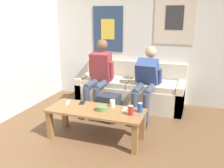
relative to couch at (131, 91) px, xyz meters
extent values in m
cube|color=silver|center=(0.20, 0.37, 1.00)|extent=(10.00, 0.05, 2.55)
cube|color=navy|center=(-0.57, 0.34, 1.08)|extent=(0.61, 0.01, 0.85)
cube|color=gold|center=(-0.57, 0.33, 1.08)|extent=(0.27, 0.01, 0.38)
cube|color=beige|center=(0.67, 0.34, 1.30)|extent=(0.69, 0.01, 0.91)
cube|color=#2D2D33|center=(0.67, 0.33, 1.30)|extent=(0.31, 0.01, 0.41)
cube|color=beige|center=(0.00, 0.28, 0.11)|extent=(1.91, 0.13, 0.78)
cube|color=beige|center=(0.00, -0.09, -0.08)|extent=(1.91, 0.61, 0.39)
cube|color=beige|center=(-0.90, -0.09, -0.02)|extent=(0.12, 0.61, 0.51)
cube|color=beige|center=(0.90, -0.09, -0.02)|extent=(0.12, 0.61, 0.51)
cube|color=beige|center=(-0.42, -0.09, 0.16)|extent=(0.82, 0.57, 0.10)
cube|color=beige|center=(0.42, -0.09, 0.16)|extent=(0.82, 0.57, 0.10)
cube|color=olive|center=(-0.09, -1.42, 0.13)|extent=(1.30, 0.52, 0.03)
cube|color=olive|center=(-0.68, -1.22, -0.08)|extent=(0.07, 0.07, 0.39)
cube|color=olive|center=(0.50, -1.22, -0.08)|extent=(0.07, 0.07, 0.39)
cube|color=olive|center=(-0.68, -1.63, -0.08)|extent=(0.07, 0.07, 0.39)
cube|color=olive|center=(0.50, -1.63, -0.08)|extent=(0.07, 0.07, 0.39)
cylinder|color=#384256|center=(-0.55, -0.54, 0.21)|extent=(0.11, 0.41, 0.11)
cylinder|color=#384256|center=(-0.55, -0.75, -0.02)|extent=(0.10, 0.10, 0.46)
cube|color=#232328|center=(-0.55, -0.82, -0.25)|extent=(0.11, 0.25, 0.05)
cylinder|color=#384256|center=(-0.37, -0.54, 0.21)|extent=(0.11, 0.41, 0.11)
cylinder|color=#384256|center=(-0.37, -0.75, -0.02)|extent=(0.10, 0.10, 0.46)
cube|color=#232328|center=(-0.37, -0.82, -0.25)|extent=(0.11, 0.25, 0.05)
cube|color=maroon|center=(-0.46, -0.29, 0.47)|extent=(0.34, 0.29, 0.54)
sphere|color=brown|center=(-0.46, -0.24, 0.85)|extent=(0.19, 0.19, 0.19)
cylinder|color=maroon|center=(-0.66, -0.30, 0.43)|extent=(0.08, 0.10, 0.29)
cylinder|color=maroon|center=(-0.27, -0.30, 0.43)|extent=(0.08, 0.10, 0.29)
cylinder|color=#384256|center=(0.26, -0.54, 0.21)|extent=(0.11, 0.42, 0.11)
cylinder|color=#384256|center=(0.26, -0.75, -0.02)|extent=(0.10, 0.10, 0.46)
cube|color=#232328|center=(0.26, -0.82, -0.25)|extent=(0.11, 0.25, 0.05)
cylinder|color=#384256|center=(0.44, -0.54, 0.21)|extent=(0.11, 0.42, 0.11)
cylinder|color=#384256|center=(0.44, -0.75, -0.02)|extent=(0.10, 0.10, 0.46)
cube|color=#232328|center=(0.44, -0.82, -0.25)|extent=(0.11, 0.25, 0.05)
cube|color=#33477F|center=(0.35, -0.22, 0.42)|extent=(0.37, 0.44, 0.51)
sphere|color=tan|center=(0.35, -0.05, 0.74)|extent=(0.20, 0.20, 0.20)
cylinder|color=#33477F|center=(0.16, -0.20, 0.37)|extent=(0.08, 0.14, 0.26)
cylinder|color=#33477F|center=(0.55, -0.20, 0.37)|extent=(0.08, 0.14, 0.26)
cube|color=#282D38|center=(-0.14, -0.78, -0.07)|extent=(0.33, 0.30, 0.42)
cube|color=#282D38|center=(-0.15, -0.90, -0.16)|extent=(0.22, 0.11, 0.19)
cylinder|color=#607F47|center=(0.00, -1.43, 0.18)|extent=(0.14, 0.14, 0.06)
torus|color=#607F47|center=(0.00, -1.43, 0.20)|extent=(0.15, 0.15, 0.02)
cylinder|color=silver|center=(0.08, -1.25, 0.20)|extent=(0.07, 0.07, 0.10)
cylinder|color=black|center=(0.08, -1.25, 0.25)|extent=(0.00, 0.00, 0.01)
cylinder|color=#28479E|center=(0.48, -1.31, 0.21)|extent=(0.07, 0.07, 0.12)
cylinder|color=silver|center=(0.48, -1.31, 0.27)|extent=(0.06, 0.06, 0.00)
cylinder|color=maroon|center=(0.40, -1.44, 0.21)|extent=(0.07, 0.07, 0.12)
cylinder|color=silver|center=(0.40, -1.44, 0.27)|extent=(0.06, 0.06, 0.00)
cube|color=white|center=(0.28, -1.34, 0.16)|extent=(0.04, 0.15, 0.02)
cylinder|color=#333842|center=(0.27, -1.30, 0.17)|extent=(0.01, 0.01, 0.00)
cube|color=white|center=(-0.55, -1.34, 0.16)|extent=(0.08, 0.15, 0.02)
cylinder|color=#333842|center=(-0.56, -1.31, 0.17)|extent=(0.01, 0.01, 0.00)
cube|color=black|center=(-0.37, -1.26, 0.15)|extent=(0.09, 0.15, 0.01)
cube|color=black|center=(-0.37, -1.26, 0.16)|extent=(0.08, 0.13, 0.00)
camera|label=1|loc=(1.15, -4.26, 1.38)|focal=40.00mm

